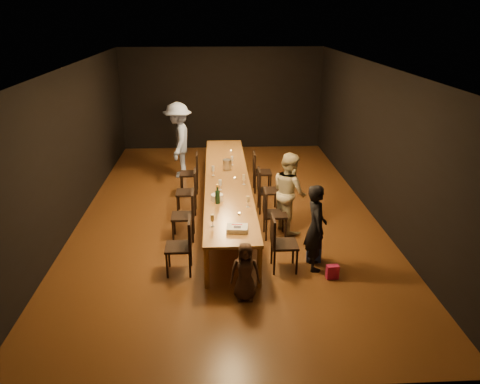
{
  "coord_description": "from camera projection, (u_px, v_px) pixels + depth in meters",
  "views": [
    {
      "loc": [
        -0.24,
        -9.07,
        3.97
      ],
      "look_at": [
        0.18,
        -1.44,
        1.0
      ],
      "focal_mm": 35.0,
      "sensor_mm": 36.0,
      "label": 1
    }
  ],
  "objects": [
    {
      "name": "woman_birthday",
      "position": [
        316.0,
        227.0,
        7.49
      ],
      "size": [
        0.35,
        0.53,
        1.45
      ],
      "primitive_type": "imported",
      "rotation": [
        0.0,
        0.0,
        1.57
      ],
      "color": "black",
      "rests_on": "ground"
    },
    {
      "name": "chair_right_0",
      "position": [
        284.0,
        244.0,
        7.53
      ],
      "size": [
        0.42,
        0.42,
        0.93
      ],
      "primitive_type": null,
      "rotation": [
        0.0,
        0.0,
        -1.57
      ],
      "color": "black",
      "rests_on": "ground"
    },
    {
      "name": "plate_stack",
      "position": [
        217.0,
        198.0,
        8.45
      ],
      "size": [
        0.29,
        0.29,
        0.12
      ],
      "primitive_type": "cylinder",
      "rotation": [
        0.0,
        0.0,
        -0.41
      ],
      "color": "white",
      "rests_on": "table"
    },
    {
      "name": "gift_bag_red",
      "position": [
        332.0,
        272.0,
        7.38
      ],
      "size": [
        0.2,
        0.12,
        0.23
      ],
      "primitive_type": "cube",
      "rotation": [
        0.0,
        0.0,
        0.07
      ],
      "color": "#BC1C56",
      "rests_on": "ground"
    },
    {
      "name": "chair_right_3",
      "position": [
        262.0,
        172.0,
        10.88
      ],
      "size": [
        0.42,
        0.42,
        0.93
      ],
      "primitive_type": null,
      "rotation": [
        0.0,
        0.0,
        -1.57
      ],
      "color": "black",
      "rests_on": "ground"
    },
    {
      "name": "gift_bag_blue",
      "position": [
        314.0,
        253.0,
        7.89
      ],
      "size": [
        0.27,
        0.2,
        0.31
      ],
      "primitive_type": "cube",
      "rotation": [
        0.0,
        0.0,
        -0.17
      ],
      "color": "#233D97",
      "rests_on": "ground"
    },
    {
      "name": "chair_left_0",
      "position": [
        179.0,
        246.0,
        7.44
      ],
      "size": [
        0.42,
        0.42,
        0.93
      ],
      "primitive_type": null,
      "rotation": [
        0.0,
        0.0,
        1.57
      ],
      "color": "black",
      "rests_on": "ground"
    },
    {
      "name": "chair_left_1",
      "position": [
        183.0,
        216.0,
        8.56
      ],
      "size": [
        0.42,
        0.42,
        0.93
      ],
      "primitive_type": null,
      "rotation": [
        0.0,
        0.0,
        1.57
      ],
      "color": "black",
      "rests_on": "ground"
    },
    {
      "name": "wineglass_0",
      "position": [
        212.0,
        220.0,
        7.43
      ],
      "size": [
        0.06,
        0.06,
        0.21
      ],
      "primitive_type": null,
      "color": "beige",
      "rests_on": "table"
    },
    {
      "name": "tealight_far",
      "position": [
        231.0,
        151.0,
        11.42
      ],
      "size": [
        0.05,
        0.05,
        0.03
      ],
      "primitive_type": "cylinder",
      "color": "#B2B7B2",
      "rests_on": "table"
    },
    {
      "name": "tealight_near",
      "position": [
        239.0,
        214.0,
        7.9
      ],
      "size": [
        0.05,
        0.05,
        0.03
      ],
      "primitive_type": "cylinder",
      "color": "#B2B7B2",
      "rests_on": "table"
    },
    {
      "name": "champagne_bottle",
      "position": [
        218.0,
        194.0,
        8.3
      ],
      "size": [
        0.09,
        0.09,
        0.36
      ],
      "primitive_type": null,
      "rotation": [
        0.0,
        0.0,
        -0.08
      ],
      "color": "black",
      "rests_on": "table"
    },
    {
      "name": "wineglass_4",
      "position": [
        213.0,
        171.0,
        9.74
      ],
      "size": [
        0.06,
        0.06,
        0.21
      ],
      "primitive_type": null,
      "color": "silver",
      "rests_on": "table"
    },
    {
      "name": "ground",
      "position": [
        228.0,
        212.0,
        9.89
      ],
      "size": [
        10.0,
        10.0,
        0.0
      ],
      "primitive_type": "plane",
      "color": "#472911",
      "rests_on": "ground"
    },
    {
      "name": "woman_tan",
      "position": [
        289.0,
        192.0,
        8.83
      ],
      "size": [
        0.8,
        0.9,
        1.54
      ],
      "primitive_type": "imported",
      "rotation": [
        0.0,
        0.0,
        1.9
      ],
      "color": "beige",
      "rests_on": "ground"
    },
    {
      "name": "table",
      "position": [
        227.0,
        180.0,
        9.63
      ],
      "size": [
        0.9,
        6.0,
        0.75
      ],
      "color": "#98622C",
      "rests_on": "ground"
    },
    {
      "name": "chair_left_3",
      "position": [
        189.0,
        173.0,
        10.79
      ],
      "size": [
        0.42,
        0.42,
        0.93
      ],
      "primitive_type": null,
      "rotation": [
        0.0,
        0.0,
        1.57
      ],
      "color": "black",
      "rests_on": "ground"
    },
    {
      "name": "wineglass_1",
      "position": [
        248.0,
        202.0,
        8.16
      ],
      "size": [
        0.06,
        0.06,
        0.21
      ],
      "primitive_type": null,
      "color": "beige",
      "rests_on": "table"
    },
    {
      "name": "tealight_mid",
      "position": [
        235.0,
        178.0,
        9.56
      ],
      "size": [
        0.05,
        0.05,
        0.03
      ],
      "primitive_type": "cylinder",
      "color": "#B2B7B2",
      "rests_on": "table"
    },
    {
      "name": "wineglass_3",
      "position": [
        244.0,
        180.0,
        9.23
      ],
      "size": [
        0.06,
        0.06,
        0.21
      ],
      "primitive_type": null,
      "color": "beige",
      "rests_on": "table"
    },
    {
      "name": "birthday_cake",
      "position": [
        237.0,
        228.0,
        7.31
      ],
      "size": [
        0.35,
        0.29,
        0.08
      ],
      "rotation": [
        0.0,
        0.0,
        -0.11
      ],
      "color": "white",
      "rests_on": "table"
    },
    {
      "name": "room_shell",
      "position": [
        227.0,
        114.0,
        9.14
      ],
      "size": [
        6.04,
        10.04,
        3.02
      ],
      "color": "black",
      "rests_on": "ground"
    },
    {
      "name": "chair_left_2",
      "position": [
        186.0,
        192.0,
        9.68
      ],
      "size": [
        0.42,
        0.42,
        0.93
      ],
      "primitive_type": null,
      "rotation": [
        0.0,
        0.0,
        1.57
      ],
      "color": "black",
      "rests_on": "ground"
    },
    {
      "name": "ice_bucket",
      "position": [
        227.0,
        164.0,
        10.14
      ],
      "size": [
        0.25,
        0.25,
        0.21
      ],
      "primitive_type": "cylinder",
      "rotation": [
        0.0,
        0.0,
        0.4
      ],
      "color": "silver",
      "rests_on": "table"
    },
    {
      "name": "wineglass_2",
      "position": [
        220.0,
        185.0,
        8.95
      ],
      "size": [
        0.06,
        0.06,
        0.21
      ],
      "primitive_type": null,
      "color": "silver",
      "rests_on": "table"
    },
    {
      "name": "child",
      "position": [
        245.0,
        271.0,
        6.75
      ],
      "size": [
        0.44,
        0.29,
        0.9
      ],
      "primitive_type": "imported",
      "rotation": [
        0.0,
        0.0,
        -0.02
      ],
      "color": "#402E24",
      "rests_on": "ground"
    },
    {
      "name": "wineglass_5",
      "position": [
        232.0,
        161.0,
        10.4
      ],
      "size": [
        0.06,
        0.06,
        0.21
      ],
      "primitive_type": null,
      "color": "silver",
      "rests_on": "table"
    },
    {
      "name": "chair_right_2",
      "position": [
        268.0,
        190.0,
        9.76
      ],
      "size": [
        0.42,
        0.42,
        0.93
      ],
      "primitive_type": null,
      "rotation": [
        0.0,
        0.0,
        -1.57
      ],
      "color": "black",
      "rests_on": "ground"
    },
    {
      "name": "chair_right_1",
      "position": [
        275.0,
        213.0,
        8.65
      ],
      "size": [
        0.42,
        0.42,
        0.93
      ],
      "primitive_type": null,
      "rotation": [
        0.0,
        0.0,
        -1.57
      ],
      "color": "black",
      "rests_on": "ground"
    },
    {
      "name": "man_blue",
      "position": [
        178.0,
        140.0,
        11.7
      ],
      "size": [
        0.71,
        1.22,
        1.88
      ],
      "primitive_type": "imported",
      "rotation": [
        0.0,
        0.0,
        -1.56
      ],
      "color": "#899DD3",
      "rests_on": "ground"
    }
  ]
}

